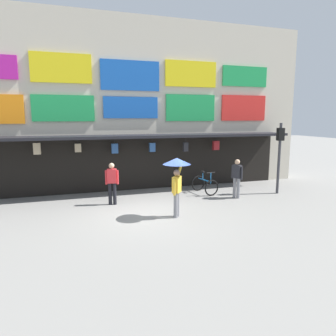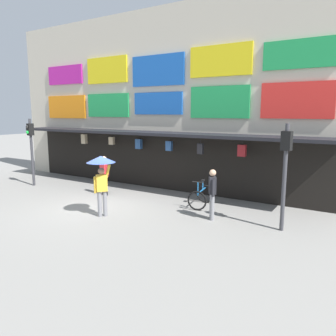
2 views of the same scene
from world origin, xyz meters
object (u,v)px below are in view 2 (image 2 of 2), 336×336
Objects in this scene: traffic_light_near at (31,141)px; pedestrian_in_green at (212,191)px; pedestrian_in_blue at (104,173)px; traffic_light_far at (286,160)px; pedestrian_with_umbrella at (101,169)px; bicycle_parked at (201,196)px.

traffic_light_near is 1.90× the size of pedestrian_in_green.
traffic_light_near is at bearing -174.31° from pedestrian_in_blue.
traffic_light_far is at bearing 4.34° from pedestrian_in_green.
traffic_light_near is at bearing -179.91° from traffic_light_far.
traffic_light_far reaches higher than pedestrian_in_green.
pedestrian_with_umbrella is at bearing -49.05° from pedestrian_in_blue.
pedestrian_in_green reaches higher than bicycle_parked.
bicycle_parked is 3.88m from pedestrian_with_umbrella.
traffic_light_far is 7.55m from pedestrian_in_blue.
pedestrian_in_green is at bearing -175.66° from traffic_light_far.
bicycle_parked is 0.75× the size of pedestrian_in_blue.
pedestrian_in_blue is (-7.45, 0.40, -1.19)m from traffic_light_far.
pedestrian_with_umbrella is at bearing -16.43° from traffic_light_near.
pedestrian_in_green is at bearing -0.90° from traffic_light_near.
pedestrian_with_umbrella is (-5.52, -1.83, -0.50)m from traffic_light_far.
traffic_light_near reaches higher than pedestrian_in_blue.
pedestrian_with_umbrella is at bearing -153.32° from pedestrian_in_green.
bicycle_parked is 4.35m from pedestrian_in_blue.
traffic_light_near is at bearing -173.11° from bicycle_parked.
pedestrian_with_umbrella is at bearing -129.59° from bicycle_parked.
pedestrian_with_umbrella is 3.76m from pedestrian_in_green.
pedestrian_in_green is (0.96, -1.17, 0.55)m from bicycle_parked.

